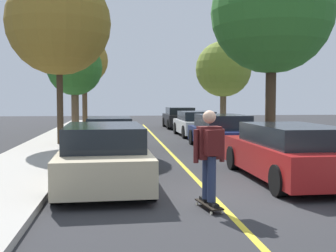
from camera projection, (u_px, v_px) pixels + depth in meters
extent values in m
plane|color=#2D2D30|center=(215.00, 199.00, 8.29)|extent=(80.00, 80.00, 0.00)
cube|color=gold|center=(183.00, 166.00, 12.25)|extent=(0.12, 39.20, 0.01)
cube|color=#BCAD89|center=(104.00, 163.00, 9.50)|extent=(2.03, 4.48, 0.68)
cube|color=black|center=(104.00, 136.00, 9.47)|extent=(1.75, 2.85, 0.51)
cylinder|color=black|center=(151.00, 184.00, 8.16)|extent=(0.24, 0.65, 0.64)
cylinder|color=black|center=(56.00, 187.00, 7.89)|extent=(0.24, 0.65, 0.64)
cylinder|color=black|center=(138.00, 161.00, 11.13)|extent=(0.24, 0.65, 0.64)
cylinder|color=black|center=(69.00, 162.00, 10.87)|extent=(0.24, 0.65, 0.64)
cube|color=white|center=(109.00, 139.00, 15.31)|extent=(1.83, 4.05, 0.62)
cube|color=black|center=(109.00, 124.00, 15.32)|extent=(1.59, 2.49, 0.47)
cylinder|color=black|center=(134.00, 148.00, 14.14)|extent=(0.24, 0.65, 0.64)
cylinder|color=black|center=(85.00, 148.00, 13.92)|extent=(0.24, 0.65, 0.64)
cylinder|color=black|center=(130.00, 140.00, 16.72)|extent=(0.24, 0.65, 0.64)
cylinder|color=black|center=(88.00, 141.00, 16.49)|extent=(0.24, 0.65, 0.64)
cube|color=maroon|center=(288.00, 158.00, 10.18)|extent=(1.94, 4.69, 0.70)
cube|color=black|center=(293.00, 135.00, 9.90)|extent=(1.70, 3.03, 0.45)
cylinder|color=black|center=(233.00, 158.00, 11.70)|extent=(0.23, 0.64, 0.64)
cylinder|color=black|center=(294.00, 157.00, 11.93)|extent=(0.23, 0.64, 0.64)
cylinder|color=black|center=(279.00, 181.00, 8.47)|extent=(0.23, 0.64, 0.64)
cube|color=navy|center=(222.00, 136.00, 16.58)|extent=(2.00, 4.46, 0.61)
cube|color=black|center=(222.00, 121.00, 16.61)|extent=(1.73, 2.65, 0.53)
cylinder|color=black|center=(192.00, 137.00, 17.96)|extent=(0.24, 0.65, 0.64)
cylinder|color=black|center=(233.00, 137.00, 18.21)|extent=(0.24, 0.65, 0.64)
cylinder|color=black|center=(209.00, 145.00, 14.98)|extent=(0.24, 0.65, 0.64)
cylinder|color=black|center=(258.00, 144.00, 15.23)|extent=(0.24, 0.65, 0.64)
cube|color=white|center=(196.00, 126.00, 22.13)|extent=(1.88, 4.16, 0.64)
cube|color=black|center=(196.00, 116.00, 22.10)|extent=(1.63, 2.47, 0.46)
cylinder|color=black|center=(176.00, 128.00, 23.38)|extent=(0.23, 0.64, 0.64)
cylinder|color=black|center=(206.00, 128.00, 23.60)|extent=(0.23, 0.64, 0.64)
cylinder|color=black|center=(185.00, 132.00, 20.68)|extent=(0.23, 0.64, 0.64)
cylinder|color=black|center=(218.00, 132.00, 20.91)|extent=(0.23, 0.64, 0.64)
cube|color=black|center=(180.00, 120.00, 28.05)|extent=(1.86, 4.02, 0.73)
cube|color=black|center=(180.00, 111.00, 27.89)|extent=(1.63, 2.31, 0.44)
cylinder|color=black|center=(164.00, 122.00, 29.26)|extent=(0.22, 0.64, 0.64)
cylinder|color=black|center=(189.00, 122.00, 29.47)|extent=(0.22, 0.64, 0.64)
cylinder|color=black|center=(169.00, 124.00, 26.67)|extent=(0.22, 0.64, 0.64)
cylinder|color=black|center=(196.00, 124.00, 26.88)|extent=(0.22, 0.64, 0.64)
cylinder|color=#3D2D1E|center=(60.00, 97.00, 16.90)|extent=(0.25, 0.25, 3.73)
sphere|color=olive|center=(59.00, 23.00, 16.71)|extent=(4.09, 4.09, 4.09)
cylinder|color=brown|center=(75.00, 107.00, 22.92)|extent=(0.40, 0.40, 2.71)
sphere|color=#2D6B28|center=(75.00, 68.00, 22.79)|extent=(2.96, 2.96, 2.96)
cylinder|color=#4C3823|center=(85.00, 100.00, 29.65)|extent=(0.35, 0.35, 3.36)
sphere|color=olive|center=(84.00, 61.00, 29.47)|extent=(3.28, 3.28, 3.28)
cylinder|color=#3D2D1E|center=(271.00, 96.00, 16.82)|extent=(0.41, 0.41, 3.85)
sphere|color=#2D6B28|center=(272.00, 12.00, 16.61)|extent=(4.78, 4.78, 4.78)
cylinder|color=brown|center=(223.00, 107.00, 24.43)|extent=(0.36, 0.36, 2.66)
sphere|color=olive|center=(223.00, 69.00, 24.29)|extent=(3.18, 3.18, 3.18)
cylinder|color=#B2140F|center=(266.00, 139.00, 16.07)|extent=(0.20, 0.20, 0.55)
sphere|color=#B2140F|center=(266.00, 130.00, 16.05)|extent=(0.18, 0.18, 0.18)
cube|color=black|center=(209.00, 204.00, 7.50)|extent=(0.36, 0.87, 0.02)
cylinder|color=beige|center=(197.00, 204.00, 7.80)|extent=(0.03, 0.06, 0.06)
cylinder|color=beige|center=(207.00, 203.00, 7.85)|extent=(0.03, 0.06, 0.06)
cylinder|color=beige|center=(211.00, 213.00, 7.15)|extent=(0.03, 0.06, 0.06)
cylinder|color=beige|center=(222.00, 212.00, 7.20)|extent=(0.03, 0.06, 0.06)
cube|color=#99999E|center=(202.00, 201.00, 7.82)|extent=(0.11, 0.06, 0.02)
cube|color=#99999E|center=(216.00, 210.00, 7.17)|extent=(0.11, 0.06, 0.02)
cube|color=black|center=(204.00, 199.00, 7.70)|extent=(0.14, 0.27, 0.06)
cube|color=black|center=(214.00, 205.00, 7.28)|extent=(0.14, 0.27, 0.06)
cylinder|color=#283351|center=(206.00, 177.00, 7.58)|extent=(0.17, 0.17, 0.79)
cylinder|color=#283351|center=(212.00, 179.00, 7.35)|extent=(0.17, 0.17, 0.79)
cube|color=#511919|center=(209.00, 143.00, 7.42)|extent=(0.43, 0.29, 0.57)
sphere|color=tan|center=(209.00, 117.00, 7.39)|extent=(0.23, 0.23, 0.23)
cylinder|color=#511919|center=(196.00, 146.00, 7.36)|extent=(0.10, 0.10, 0.58)
cylinder|color=#511919|center=(222.00, 145.00, 7.50)|extent=(0.10, 0.10, 0.58)
cube|color=#4C1414|center=(214.00, 143.00, 7.23)|extent=(0.33, 0.23, 0.44)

